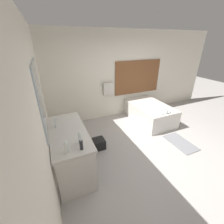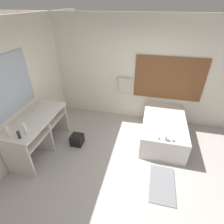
# 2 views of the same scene
# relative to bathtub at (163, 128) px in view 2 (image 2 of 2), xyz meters

# --- Properties ---
(ground_plane) EXTENTS (16.00, 16.00, 0.00)m
(ground_plane) POSITION_rel_bathtub_xyz_m (-0.80, -1.38, -0.30)
(ground_plane) COLOR #A8A39E
(ground_plane) RESTS_ON ground
(wall_back_with_blinds) EXTENTS (7.40, 0.13, 2.70)m
(wall_back_with_blinds) POSITION_rel_bathtub_xyz_m (-0.77, 0.85, 1.04)
(wall_back_with_blinds) COLOR silver
(wall_back_with_blinds) RESTS_ON ground_plane
(vanity_counter) EXTENTS (0.66, 1.50, 0.87)m
(vanity_counter) POSITION_rel_bathtub_xyz_m (-2.66, -1.00, 0.33)
(vanity_counter) COLOR silver
(vanity_counter) RESTS_ON ground_plane
(sink_faucet) EXTENTS (0.09, 0.04, 0.18)m
(sink_faucet) POSITION_rel_bathtub_xyz_m (-2.84, -0.80, 0.65)
(sink_faucet) COLOR silver
(sink_faucet) RESTS_ON vanity_counter
(bathtub) EXTENTS (0.98, 1.62, 0.67)m
(bathtub) POSITION_rel_bathtub_xyz_m (0.00, 0.00, 0.00)
(bathtub) COLOR silver
(bathtub) RESTS_ON ground_plane
(water_bottle_1) EXTENTS (0.06, 0.06, 0.23)m
(water_bottle_1) POSITION_rel_bathtub_xyz_m (-2.52, -1.48, 0.68)
(water_bottle_1) COLOR silver
(water_bottle_1) RESTS_ON vanity_counter
(water_bottle_2) EXTENTS (0.06, 0.06, 0.22)m
(water_bottle_2) POSITION_rel_bathtub_xyz_m (-2.76, -1.62, 0.67)
(water_bottle_2) COLOR silver
(water_bottle_2) RESTS_ON vanity_counter
(soap_dispenser) EXTENTS (0.05, 0.05, 0.19)m
(soap_dispenser) POSITION_rel_bathtub_xyz_m (-2.54, -1.63, 0.65)
(soap_dispenser) COLOR #28282D
(soap_dispenser) RESTS_ON vanity_counter
(waste_bin) EXTENTS (0.27, 0.27, 0.24)m
(waste_bin) POSITION_rel_bathtub_xyz_m (-1.96, -0.68, -0.18)
(waste_bin) COLOR black
(waste_bin) RESTS_ON ground_plane
(bath_mat) EXTENTS (0.46, 0.82, 0.02)m
(bath_mat) POSITION_rel_bathtub_xyz_m (0.02, -1.35, -0.29)
(bath_mat) COLOR slate
(bath_mat) RESTS_ON ground_plane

